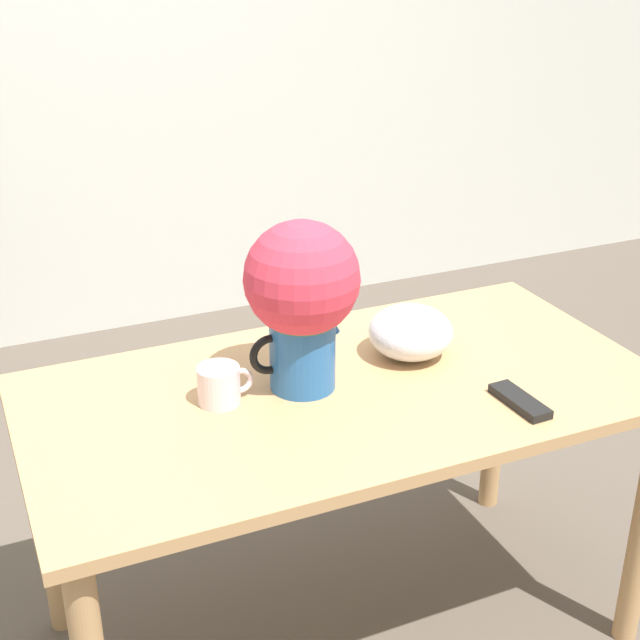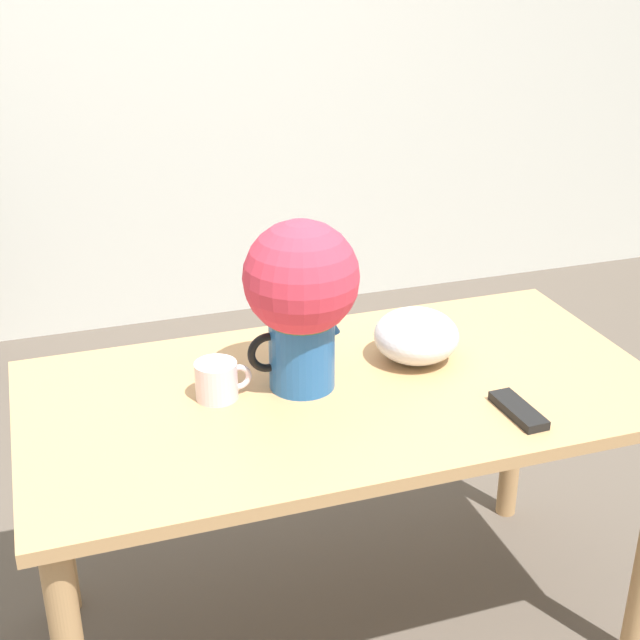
% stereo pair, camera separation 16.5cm
% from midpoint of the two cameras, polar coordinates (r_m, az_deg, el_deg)
% --- Properties ---
extents(ground_plane, '(12.00, 12.00, 0.00)m').
position_cam_midpoint_polar(ground_plane, '(2.48, 0.80, -19.08)').
color(ground_plane, brown).
extents(wall_back, '(8.00, 0.05, 2.60)m').
position_cam_midpoint_polar(wall_back, '(3.84, -9.92, 18.10)').
color(wall_back, silver).
rests_on(wall_back, ground_plane).
extents(table, '(1.45, 0.75, 0.73)m').
position_cam_midpoint_polar(table, '(2.09, 3.76, -6.78)').
color(table, tan).
rests_on(table, ground_plane).
extents(flower_vase, '(0.26, 0.26, 0.39)m').
position_cam_midpoint_polar(flower_vase, '(1.94, 1.23, 1.67)').
color(flower_vase, '#235B9E').
rests_on(flower_vase, table).
extents(coffee_mug, '(0.13, 0.09, 0.09)m').
position_cam_midpoint_polar(coffee_mug, '(1.98, -4.18, -3.94)').
color(coffee_mug, silver).
rests_on(coffee_mug, table).
extents(white_bowl, '(0.20, 0.20, 0.13)m').
position_cam_midpoint_polar(white_bowl, '(2.15, 8.37, -1.04)').
color(white_bowl, silver).
rests_on(white_bowl, table).
extents(remote_control, '(0.06, 0.16, 0.02)m').
position_cam_midpoint_polar(remote_control, '(1.99, 14.93, -5.66)').
color(remote_control, black).
rests_on(remote_control, table).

